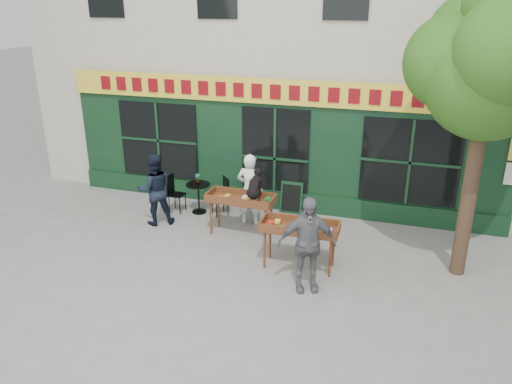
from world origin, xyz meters
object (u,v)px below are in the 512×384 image
book_cart_center (241,201)px  dog (255,184)px  book_cart_right (300,230)px  woman (250,189)px  man_left (155,190)px  man_right (307,244)px  bistro_table (198,192)px

book_cart_center → dog: size_ratio=2.53×
dog → book_cart_right: 1.67m
dog → book_cart_center: bearing=173.6°
woman → man_left: woman is taller
dog → woman: size_ratio=0.35×
dog → book_cart_right: size_ratio=0.40×
book_cart_right → woman: bearing=131.2°
man_right → bistro_table: bearing=119.3°
woman → book_cart_right: 2.34m
woman → man_left: bearing=19.7°
dog → man_right: (1.54, -1.76, -0.38)m
man_right → man_left: bearing=134.4°
man_right → man_left: size_ratio=1.06×
woman → book_cart_center: bearing=91.8°
bistro_table → man_left: (-0.70, -0.90, 0.32)m
book_cart_right → bistro_table: size_ratio=2.00×
bistro_table → book_cart_right: bearing=-32.6°
woman → book_cart_right: woman is taller
dog → bistro_table: (-1.77, 0.91, -0.75)m
dog → man_left: bearing=-178.5°
book_cart_center → woman: woman is taller
book_cart_center → bistro_table: (-1.42, 0.86, -0.28)m
book_cart_right → man_right: man_right is taller
bistro_table → man_left: 1.18m
man_left → bistro_table: bearing=-160.4°
woman → man_left: size_ratio=1.00×
book_cart_center → woman: bearing=91.8°
book_cart_center → book_cart_right: size_ratio=1.00×
woman → book_cart_right: size_ratio=1.14×
book_cart_right → man_left: 3.85m
woman → bistro_table: size_ratio=2.27×
woman → dog: bearing=118.3°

